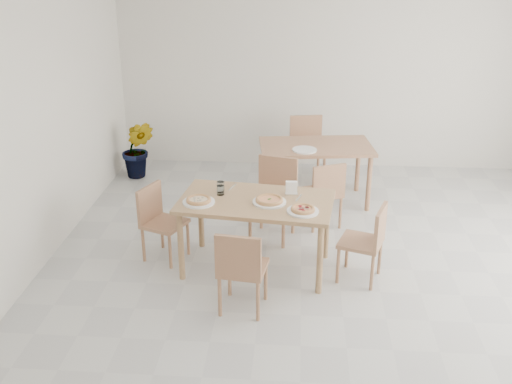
# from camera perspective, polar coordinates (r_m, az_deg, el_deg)

# --- Properties ---
(main_table) EXTENTS (1.57, 1.01, 0.75)m
(main_table) POSITION_cam_1_polar(r_m,az_deg,el_deg) (5.83, 0.00, -1.52)
(main_table) COLOR tan
(main_table) RESTS_ON ground
(chair_south) EXTENTS (0.45, 0.45, 0.81)m
(chair_south) POSITION_cam_1_polar(r_m,az_deg,el_deg) (5.22, -1.44, -7.08)
(chair_south) COLOR #AC7956
(chair_south) RESTS_ON ground
(chair_north) EXTENTS (0.54, 0.54, 0.90)m
(chair_north) POSITION_cam_1_polar(r_m,az_deg,el_deg) (6.58, 1.79, -0.01)
(chair_north) COLOR #AC7956
(chair_north) RESTS_ON ground
(chair_west) EXTENTS (0.50, 0.50, 0.78)m
(chair_west) POSITION_cam_1_polar(r_m,az_deg,el_deg) (6.22, -9.27, -2.38)
(chair_west) COLOR #AC7956
(chair_west) RESTS_ON ground
(chair_east) EXTENTS (0.49, 0.49, 0.78)m
(chair_east) POSITION_cam_1_polar(r_m,az_deg,el_deg) (5.81, 10.67, -4.35)
(chair_east) COLOR #AC7956
(chair_east) RESTS_ON ground
(plate_margherita) EXTENTS (0.32, 0.32, 0.02)m
(plate_margherita) POSITION_cam_1_polar(r_m,az_deg,el_deg) (5.73, 1.28, -0.95)
(plate_margherita) COLOR white
(plate_margherita) RESTS_ON main_table
(plate_mushroom) EXTENTS (0.31, 0.31, 0.02)m
(plate_mushroom) POSITION_cam_1_polar(r_m,az_deg,el_deg) (5.76, -5.48, -0.95)
(plate_mushroom) COLOR white
(plate_mushroom) RESTS_ON main_table
(plate_pepperoni) EXTENTS (0.30, 0.30, 0.02)m
(plate_pepperoni) POSITION_cam_1_polar(r_m,az_deg,el_deg) (5.55, 4.48, -1.83)
(plate_pepperoni) COLOR white
(plate_pepperoni) RESTS_ON main_table
(pizza_margherita) EXTENTS (0.35, 0.35, 0.03)m
(pizza_margherita) POSITION_cam_1_polar(r_m,az_deg,el_deg) (5.72, 1.28, -0.75)
(pizza_margherita) COLOR #F0B471
(pizza_margherita) RESTS_ON plate_margherita
(pizza_mushroom) EXTENTS (0.24, 0.24, 0.03)m
(pizza_mushroom) POSITION_cam_1_polar(r_m,az_deg,el_deg) (5.75, -5.49, -0.74)
(pizza_mushroom) COLOR #F0B471
(pizza_mushroom) RESTS_ON plate_mushroom
(pizza_pepperoni) EXTENTS (0.26, 0.26, 0.03)m
(pizza_pepperoni) POSITION_cam_1_polar(r_m,az_deg,el_deg) (5.55, 4.49, -1.62)
(pizza_pepperoni) COLOR #F0B471
(pizza_pepperoni) RESTS_ON plate_pepperoni
(tumbler_a) EXTENTS (0.07, 0.07, 0.10)m
(tumbler_a) POSITION_cam_1_polar(r_m,az_deg,el_deg) (5.91, -3.40, 0.18)
(tumbler_a) COLOR white
(tumbler_a) RESTS_ON main_table
(tumbler_b) EXTENTS (0.08, 0.08, 0.10)m
(tumbler_b) POSITION_cam_1_polar(r_m,az_deg,el_deg) (6.00, -3.39, 0.53)
(tumbler_b) COLOR white
(tumbler_b) RESTS_ON main_table
(napkin_holder) EXTENTS (0.13, 0.07, 0.14)m
(napkin_holder) POSITION_cam_1_polar(r_m,az_deg,el_deg) (5.90, 3.40, 0.35)
(napkin_holder) COLOR silver
(napkin_holder) RESTS_ON main_table
(fork_a) EXTENTS (0.07, 0.18, 0.01)m
(fork_a) POSITION_cam_1_polar(r_m,az_deg,el_deg) (6.09, -2.27, 0.46)
(fork_a) COLOR silver
(fork_a) RESTS_ON main_table
(fork_b) EXTENTS (0.07, 0.18, 0.01)m
(fork_b) POSITION_cam_1_polar(r_m,az_deg,el_deg) (5.85, 4.09, -0.57)
(fork_b) COLOR silver
(fork_b) RESTS_ON main_table
(second_table) EXTENTS (1.45, 0.94, 0.75)m
(second_table) POSITION_cam_1_polar(r_m,az_deg,el_deg) (7.45, 5.72, 3.79)
(second_table) COLOR #AC7956
(second_table) RESTS_ON ground
(chair_back_s) EXTENTS (0.52, 0.52, 0.80)m
(chair_back_s) POSITION_cam_1_polar(r_m,az_deg,el_deg) (6.82, 6.54, 0.18)
(chair_back_s) COLOR #AC7956
(chair_back_s) RESTS_ON ground
(chair_back_n) EXTENTS (0.51, 0.51, 0.89)m
(chair_back_n) POSITION_cam_1_polar(r_m,az_deg,el_deg) (8.18, 4.88, 4.53)
(chair_back_n) COLOR #AC7956
(chair_back_n) RESTS_ON ground
(plate_empty) EXTENTS (0.29, 0.29, 0.02)m
(plate_empty) POSITION_cam_1_polar(r_m,az_deg,el_deg) (7.20, 4.64, 4.02)
(plate_empty) COLOR white
(plate_empty) RESTS_ON second_table
(potted_plant) EXTENTS (0.46, 0.37, 0.82)m
(potted_plant) POSITION_cam_1_polar(r_m,az_deg,el_deg) (8.46, -11.18, 4.02)
(potted_plant) COLOR #35661E
(potted_plant) RESTS_ON ground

